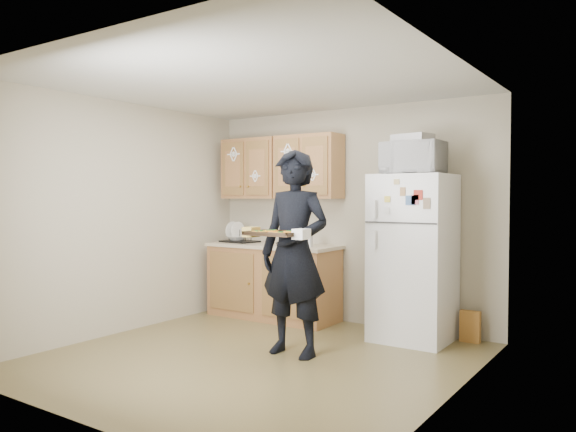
{
  "coord_description": "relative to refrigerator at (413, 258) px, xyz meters",
  "views": [
    {
      "loc": [
        3.09,
        -4.03,
        1.48
      ],
      "look_at": [
        0.06,
        0.45,
        1.29
      ],
      "focal_mm": 35.0,
      "sensor_mm": 36.0,
      "label": 1
    }
  ],
  "objects": [
    {
      "name": "floor",
      "position": [
        -0.95,
        -1.43,
        -0.85
      ],
      "size": [
        3.6,
        3.6,
        0.0
      ],
      "primitive_type": "plane",
      "color": "brown",
      "rests_on": "ground"
    },
    {
      "name": "ceiling",
      "position": [
        -0.95,
        -1.43,
        1.65
      ],
      "size": [
        3.6,
        3.6,
        0.0
      ],
      "primitive_type": "plane",
      "color": "beige",
      "rests_on": "wall_back"
    },
    {
      "name": "wall_back",
      "position": [
        -0.95,
        0.37,
        0.4
      ],
      "size": [
        3.6,
        0.04,
        2.5
      ],
      "primitive_type": "cube",
      "color": "#B4AA92",
      "rests_on": "floor"
    },
    {
      "name": "wall_front",
      "position": [
        -0.95,
        -3.23,
        0.4
      ],
      "size": [
        3.6,
        0.04,
        2.5
      ],
      "primitive_type": "cube",
      "color": "#B4AA92",
      "rests_on": "floor"
    },
    {
      "name": "wall_left",
      "position": [
        -2.75,
        -1.43,
        0.4
      ],
      "size": [
        0.04,
        3.6,
        2.5
      ],
      "primitive_type": "cube",
      "color": "#B4AA92",
      "rests_on": "floor"
    },
    {
      "name": "wall_right",
      "position": [
        0.85,
        -1.43,
        0.4
      ],
      "size": [
        0.04,
        3.6,
        2.5
      ],
      "primitive_type": "cube",
      "color": "#B4AA92",
      "rests_on": "floor"
    },
    {
      "name": "refrigerator",
      "position": [
        0.0,
        0.0,
        0.0
      ],
      "size": [
        0.75,
        0.7,
        1.7
      ],
      "primitive_type": "cube",
      "color": "white",
      "rests_on": "floor"
    },
    {
      "name": "base_cabinet",
      "position": [
        -1.8,
        0.05,
        -0.42
      ],
      "size": [
        1.6,
        0.6,
        0.86
      ],
      "primitive_type": "cube",
      "color": "brown",
      "rests_on": "floor"
    },
    {
      "name": "countertop",
      "position": [
        -1.8,
        0.05,
        0.03
      ],
      "size": [
        1.64,
        0.64,
        0.04
      ],
      "primitive_type": "cube",
      "color": "beige",
      "rests_on": "base_cabinet"
    },
    {
      "name": "upper_cab_left",
      "position": [
        -2.2,
        0.18,
        0.98
      ],
      "size": [
        0.8,
        0.33,
        0.75
      ],
      "primitive_type": "cube",
      "color": "brown",
      "rests_on": "wall_back"
    },
    {
      "name": "upper_cab_right",
      "position": [
        -1.38,
        0.18,
        0.98
      ],
      "size": [
        0.8,
        0.33,
        0.75
      ],
      "primitive_type": "cube",
      "color": "brown",
      "rests_on": "wall_back"
    },
    {
      "name": "cereal_box",
      "position": [
        0.52,
        0.24,
        -0.69
      ],
      "size": [
        0.2,
        0.07,
        0.32
      ],
      "primitive_type": "cube",
      "color": "#C09044",
      "rests_on": "floor"
    },
    {
      "name": "person",
      "position": [
        -0.71,
        -1.13,
        0.1
      ],
      "size": [
        0.7,
        0.46,
        1.91
      ],
      "primitive_type": "imported",
      "rotation": [
        0.0,
        0.0,
        0.01
      ],
      "color": "black",
      "rests_on": "floor"
    },
    {
      "name": "baking_tray",
      "position": [
        -0.72,
        -1.43,
        0.29
      ],
      "size": [
        0.48,
        0.35,
        0.04
      ],
      "primitive_type": "cube",
      "rotation": [
        0.0,
        0.0,
        0.01
      ],
      "color": "black",
      "rests_on": "person"
    },
    {
      "name": "pizza_front_left",
      "position": [
        -0.83,
        -1.51,
        0.31
      ],
      "size": [
        0.16,
        0.16,
        0.02
      ],
      "primitive_type": "cylinder",
      "color": "#FFAC20",
      "rests_on": "baking_tray"
    },
    {
      "name": "pizza_front_right",
      "position": [
        -0.6,
        -1.51,
        0.31
      ],
      "size": [
        0.16,
        0.16,
        0.02
      ],
      "primitive_type": "cylinder",
      "color": "#FFAC20",
      "rests_on": "baking_tray"
    },
    {
      "name": "pizza_back_left",
      "position": [
        -0.83,
        -1.35,
        0.31
      ],
      "size": [
        0.16,
        0.16,
        0.02
      ],
      "primitive_type": "cylinder",
      "color": "#FFAC20",
      "rests_on": "baking_tray"
    },
    {
      "name": "pizza_back_right",
      "position": [
        -0.6,
        -1.35,
        0.31
      ],
      "size": [
        0.16,
        0.16,
        0.02
      ],
      "primitive_type": "cylinder",
      "color": "#FFAC20",
      "rests_on": "baking_tray"
    },
    {
      "name": "microwave",
      "position": [
        0.01,
        -0.05,
        1.01
      ],
      "size": [
        0.59,
        0.4,
        0.33
      ],
      "primitive_type": "imported",
      "rotation": [
        0.0,
        0.0,
        0.0
      ],
      "color": "white",
      "rests_on": "refrigerator"
    },
    {
      "name": "foil_pan",
      "position": [
        -0.01,
        -0.02,
        1.22
      ],
      "size": [
        0.41,
        0.32,
        0.08
      ],
      "primitive_type": "cube",
      "rotation": [
        0.0,
        0.0,
        -0.19
      ],
      "color": "#B2B3B9",
      "rests_on": "microwave"
    },
    {
      "name": "dish_rack",
      "position": [
        -2.31,
        0.04,
        0.14
      ],
      "size": [
        0.46,
        0.37,
        0.17
      ],
      "primitive_type": "cube",
      "rotation": [
        0.0,
        0.0,
        -0.1
      ],
      "color": "black",
      "rests_on": "countertop"
    },
    {
      "name": "bowl",
      "position": [
        -2.36,
        0.04,
        0.1
      ],
      "size": [
        0.27,
        0.27,
        0.06
      ],
      "primitive_type": "imported",
      "rotation": [
        0.0,
        0.0,
        -0.19
      ],
      "color": "white",
      "rests_on": "dish_rack"
    },
    {
      "name": "soap_bottle",
      "position": [
        -1.24,
        -0.05,
        0.15
      ],
      "size": [
        0.11,
        0.11,
        0.2
      ],
      "primitive_type": "imported",
      "rotation": [
        0.0,
        0.0,
        0.21
      ],
      "color": "white",
      "rests_on": "countertop"
    }
  ]
}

